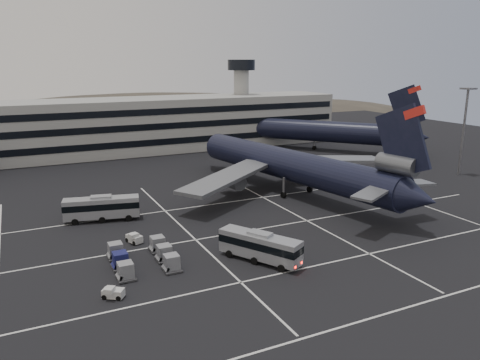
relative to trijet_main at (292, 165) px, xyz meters
name	(u,v)px	position (x,y,z in m)	size (l,w,h in m)	color
ground	(248,243)	(-18.00, -18.15, -5.25)	(260.00, 260.00, 0.00)	black
lane_markings	(252,240)	(-17.05, -17.43, -5.24)	(90.00, 55.62, 0.01)	silver
terminal	(115,127)	(-20.94, 52.99, 1.68)	(125.00, 26.00, 24.00)	gray
hills	(120,139)	(0.00, 151.85, -17.32)	(352.00, 180.00, 44.00)	#38332B
lightpole_right	(465,119)	(40.00, -3.15, 6.57)	(2.40, 2.40, 18.28)	slate
trijet_main	(292,165)	(0.00, 0.00, 0.00)	(46.70, 57.48, 18.08)	black
trijet_far	(318,130)	(29.43, 33.69, 0.18)	(42.01, 47.28, 18.08)	black
bus_near	(260,245)	(-19.48, -24.09, -3.21)	(7.37, 10.39, 3.73)	#96989D
bus_far	(102,207)	(-33.95, -0.50, -3.10)	(11.41, 4.90, 3.93)	#96989D
tug_a	(135,238)	(-31.68, -11.59, -4.60)	(2.09, 2.61, 1.47)	beige
tug_b	(114,292)	(-37.16, -25.59, -4.65)	(2.42, 2.22, 1.34)	beige
uld_cluster	(143,257)	(-32.42, -18.77, -4.30)	(7.49, 8.82, 1.95)	#2D2D30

